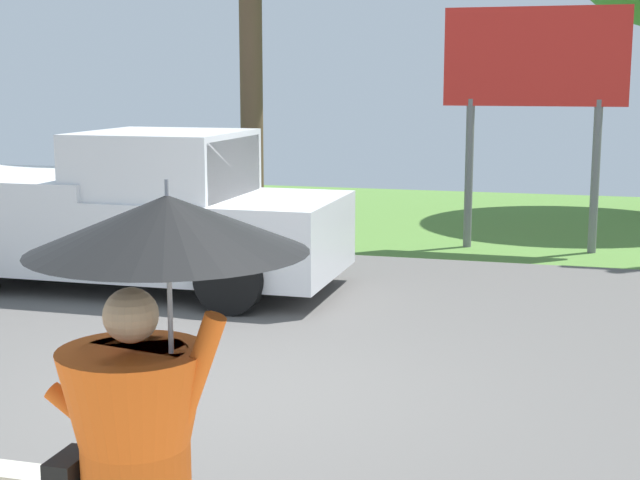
# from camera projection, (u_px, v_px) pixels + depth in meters

# --- Properties ---
(ground_plane) EXTENTS (40.00, 22.00, 0.20)m
(ground_plane) POSITION_uv_depth(u_px,v_px,m) (324.00, 311.00, 10.35)
(ground_plane) COLOR #565451
(monk_pedestrian) EXTENTS (1.12, 1.08, 2.13)m
(monk_pedestrian) POSITION_uv_depth(u_px,v_px,m) (145.00, 426.00, 3.71)
(monk_pedestrian) COLOR #E55B19
(monk_pedestrian) RESTS_ON ground_plane
(pickup_truck) EXTENTS (5.20, 2.28, 1.88)m
(pickup_truck) POSITION_uv_depth(u_px,v_px,m) (130.00, 215.00, 11.28)
(pickup_truck) COLOR silver
(pickup_truck) RESTS_ON ground_plane
(roadside_billboard) EXTENTS (2.60, 0.12, 3.50)m
(roadside_billboard) POSITION_uv_depth(u_px,v_px,m) (535.00, 75.00, 13.32)
(roadside_billboard) COLOR slate
(roadside_billboard) RESTS_ON ground_plane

